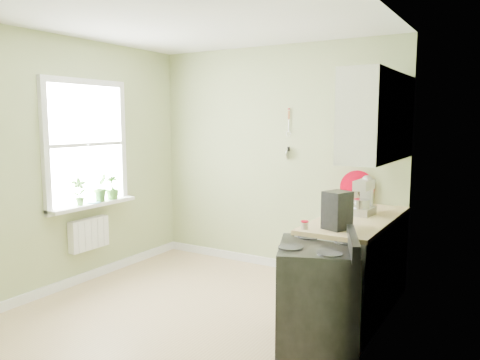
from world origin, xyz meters
The scene contains 21 objects.
floor centered at (0.00, 0.00, -0.01)m, with size 3.20×3.60×0.02m, color tan.
ceiling centered at (0.00, 0.00, 2.71)m, with size 3.20×3.60×0.02m, color white.
wall_back centered at (0.00, 1.81, 1.35)m, with size 3.20×0.02×2.70m, color #A5B078.
wall_left centered at (-1.61, 0.00, 1.35)m, with size 0.02×3.60×2.70m, color #A5B078.
wall_right centered at (1.61, 0.00, 1.35)m, with size 0.02×3.60×2.70m, color #A5B078.
base_cabinets centered at (1.30, 1.00, 0.43)m, with size 0.60×1.60×0.87m, color white.
countertop centered at (1.29, 1.00, 0.89)m, with size 0.64×1.60×0.04m, color #E2C38A.
upper_cabinets centered at (1.43, 1.10, 1.85)m, with size 0.35×1.40×0.80m, color white.
window centered at (-1.58, 0.30, 1.55)m, with size 0.06×1.14×1.44m.
window_sill centered at (-1.51, 0.30, 0.88)m, with size 0.18×1.14×0.04m, color white.
radiator centered at (-1.54, 0.25, 0.55)m, with size 0.12×0.50×0.35m, color white.
wall_utensils centered at (0.20, 1.78, 1.56)m, with size 0.02×0.14×0.58m.
stove centered at (1.28, 0.05, 0.44)m, with size 0.84×0.87×0.98m.
stand_mixer centered at (1.29, 1.16, 1.07)m, with size 0.20×0.32×0.37m.
kettle centered at (1.05, 1.72, 1.00)m, with size 0.19×0.11×0.19m.
coffee_maker centered at (1.28, 0.44, 1.06)m, with size 0.24×0.25×0.32m.
red_tray centered at (1.06, 1.72, 1.09)m, with size 0.37×0.37×0.02m, color #B10018.
jar centered at (1.05, 0.30, 0.95)m, with size 0.07×0.07×0.07m.
plant_a centered at (-1.50, 0.11, 1.05)m, with size 0.16×0.11×0.30m, color #3D7026.
plant_b centered at (-1.50, 0.41, 1.06)m, with size 0.18×0.14×0.32m, color #3D7026.
plant_c centered at (-1.50, 0.59, 1.04)m, with size 0.16×0.16×0.28m, color #3D7026.
Camera 1 is at (2.56, -3.28, 1.83)m, focal length 35.00 mm.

